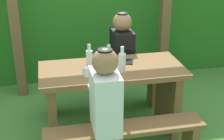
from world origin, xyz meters
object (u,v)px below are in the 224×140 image
Objects in this scene: person_white_shirt at (105,94)px; bottle_center at (122,62)px; drinking_glass at (86,72)px; bottle_right at (89,57)px; bottle_left at (109,59)px; cell_phone at (129,62)px; bench_near at (125,139)px; picnic_table at (112,91)px; person_black_coat at (122,47)px; bench_far at (103,85)px.

person_white_shirt reaches higher than bottle_center.
bottle_right is at bearing 75.00° from drinking_glass.
bottle_left is 1.75× the size of cell_phone.
bottle_left is at bearing 93.77° from bench_near.
person_black_coat reaches higher than picnic_table.
person_white_shirt is at bearing -110.02° from person_black_coat.
drinking_glass is at bearing -175.40° from bottle_center.
cell_phone is (0.20, -0.44, 0.45)m from bench_far.
bottle_left is at bearing 75.84° from person_white_shirt.
bottle_center is (-0.16, -0.66, 0.09)m from person_black_coat.
person_black_coat is at bearing -0.83° from bench_far.
drinking_glass is 0.23m from bottle_right.
bench_near is 0.69m from drinking_glass.
bottle_right reaches higher than picnic_table.
bench_near is 5.60× the size of bottle_center.
bottle_center reaches higher than bottle_left.
drinking_glass reaches higher than bench_near.
bottle_center is at bearing -56.40° from picnic_table.
picnic_table is 0.42m from drinking_glass.
person_white_shirt is 2.88× the size of bottle_center.
bottle_left is at bearing -115.16° from person_black_coat.
bottle_left is (-0.04, -0.02, 0.36)m from picnic_table.
picnic_table is 1.95× the size of person_black_coat.
person_black_coat reaches higher than drinking_glass.
bottle_center is at bearing 80.55° from bench_near.
picnic_table is 0.34m from cell_phone.
cell_phone is at bearing 59.99° from bottle_center.
bench_near is 0.82m from cell_phone.
person_white_shirt is at bearing -86.48° from bottle_right.
bottle_right is (-0.21, -0.47, 0.54)m from bench_far.
drinking_glass reaches higher than cell_phone.
bottle_center is (0.07, 0.44, 0.55)m from bench_near.
bottle_right is at bearing 158.22° from picnic_table.
bottle_center is (0.34, 0.03, 0.06)m from drinking_glass.
bottle_left is at bearing -137.41° from cell_phone.
picnic_table is 1.00× the size of bench_near.
bottle_left is at bearing 27.47° from drinking_glass.
cell_phone is at bearing 73.14° from bench_near.
person_white_shirt is 5.14× the size of cell_phone.
bench_near and bench_far have the same top height.
bottle_left is at bearing 139.36° from bottle_center.
drinking_glass is at bearing -152.71° from picnic_table.
person_white_shirt is (-0.17, -0.55, 0.27)m from picnic_table.
person_black_coat is at bearing 54.05° from drinking_glass.
picnic_table is 0.58m from bench_far.
bottle_right is at bearing -133.31° from person_black_coat.
bottle_right is (-0.44, -0.46, 0.08)m from person_black_coat.
bench_far is 0.66m from cell_phone.
bench_near is 6.09× the size of bottle_right.
bottle_left reaches higher than bench_far.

